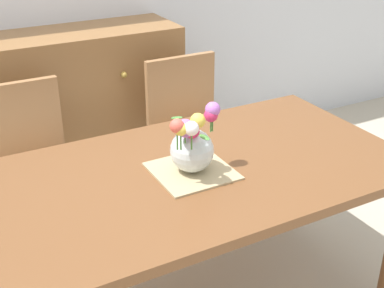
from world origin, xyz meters
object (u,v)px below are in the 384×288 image
dresser (65,116)px  flower_vase (192,145)px  chair_left (29,162)px  dining_table (186,190)px  chair_right (190,126)px

dresser → flower_vase: bearing=-84.5°
chair_left → flower_vase: size_ratio=3.41×
chair_left → dresser: (0.33, 0.53, -0.02)m
dining_table → flower_vase: bearing=-61.5°
chair_left → flower_vase: (0.46, -0.83, 0.35)m
chair_right → flower_vase: flower_vase is taller
dining_table → flower_vase: 0.21m
chair_left → chair_right: same height
dining_table → chair_left: bearing=119.3°
chair_right → dresser: bearing=-43.0°
chair_right → flower_vase: (-0.44, -0.83, 0.35)m
flower_vase → chair_left: bearing=119.2°
dresser → flower_vase: (0.13, -1.36, 0.37)m
dresser → flower_vase: size_ratio=5.32×
chair_left → chair_right: bearing=-180.0°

